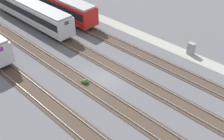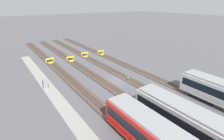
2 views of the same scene
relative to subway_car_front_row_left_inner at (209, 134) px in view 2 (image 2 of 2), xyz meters
The scene contains 13 objects.
ground_plane 18.87m from the subway_car_front_row_left_inner, behind, with size 400.00×400.00×0.00m, color #5B5B60.
service_walkway 20.77m from the subway_car_front_row_left_inner, 154.24° to the right, with size 54.00×2.00×0.01m, color #9E9E93.
rail_track_nearest 19.32m from the subway_car_front_row_left_inner, 165.71° to the right, with size 90.00×2.24×0.21m.
rail_track_near_inner 18.72m from the subway_car_front_row_left_inner, behind, with size 90.00×2.24×0.21m.
rail_track_middle 19.30m from the subway_car_front_row_left_inner, 165.88° to the left, with size 90.00×2.24×0.21m.
rail_track_far_inner 20.95m from the subway_car_front_row_left_inner, 153.22° to the left, with size 90.00×2.24×0.21m.
subway_car_front_row_left_inner is the anchor object (origin of this frame).
bumper_stop_nearest_track 36.80m from the subway_car_front_row_left_inner, behind, with size 1.37×2.01×1.22m.
bumper_stop_near_inner_track 34.95m from the subway_car_front_row_left_inner, behind, with size 1.38×2.01×1.22m.
bumper_stop_middle_track 36.60m from the subway_car_front_row_left_inner, behind, with size 1.35×2.00×1.22m.
bumper_stop_far_inner_track 36.79m from the subway_car_front_row_left_inner, 165.18° to the left, with size 1.35×2.00×1.22m.
electrical_cabinet 25.05m from the subway_car_front_row_left_inner, 157.79° to the right, with size 0.90×0.73×1.60m.
weed_clump 18.39m from the subway_car_front_row_left_inner, 165.62° to the left, with size 0.92×0.70×0.64m.
Camera 2 is at (24.35, -17.70, 13.89)m, focal length 28.00 mm.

